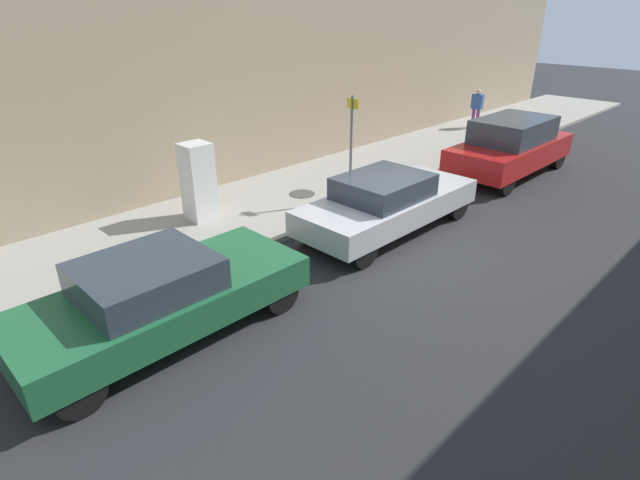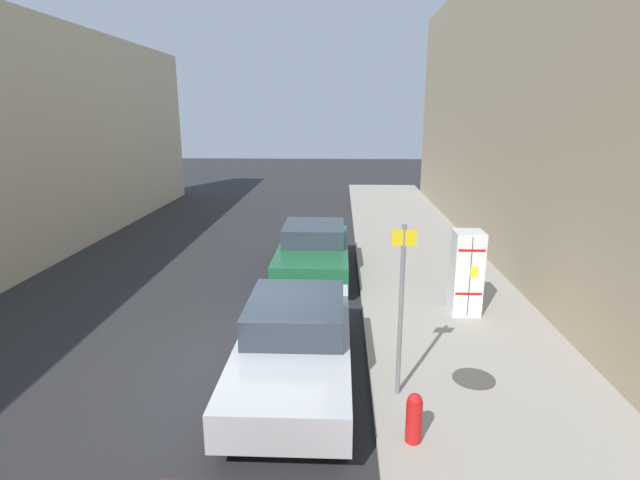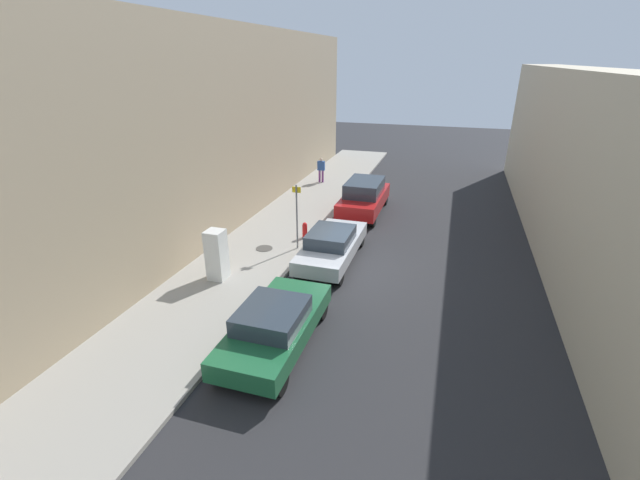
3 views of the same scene
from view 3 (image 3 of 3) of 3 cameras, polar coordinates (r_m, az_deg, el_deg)
The scene contains 12 objects.
ground_plane at distance 16.66m, azimuth 3.73°, elevation -3.81°, with size 80.00×80.00×0.00m, color #28282B.
sidewalk_slab at distance 17.88m, azimuth -8.80°, elevation -1.87°, with size 3.94×44.00×0.12m, color #9E998E.
building_facade_near at distance 18.00m, azimuth -18.11°, elevation 12.28°, with size 1.79×39.60×8.98m, color tan.
building_facade_across at distance 15.72m, azimuth 34.18°, elevation 4.55°, with size 2.10×37.40×7.17m, color beige.
discarded_refrigerator at distance 15.72m, azimuth -13.61°, elevation -1.93°, with size 0.62×0.65×1.85m.
manhole_cover at distance 18.18m, azimuth -7.45°, elevation -1.12°, with size 0.70×0.70×0.02m, color #47443F.
street_sign_post at distance 17.54m, azimuth -3.11°, elevation 3.50°, with size 0.36×0.07×2.75m.
fire_hydrant at distance 19.01m, azimuth -2.04°, elevation 1.36°, with size 0.22×0.22×0.72m.
pedestrian_walking_far at distance 27.75m, azimuth 0.15°, elevation 9.53°, with size 0.46×0.22×1.58m.
parked_sedan_green at distance 12.13m, azimuth -6.03°, elevation -11.17°, with size 1.89×4.59×1.39m.
parked_sedan_silver at distance 16.89m, azimuth 1.59°, elevation -0.65°, with size 1.81×4.78×1.40m.
parked_suv_red at distance 22.40m, azimuth 5.90°, elevation 5.80°, with size 1.93×4.81×1.76m.
Camera 3 is at (3.39, -14.48, 7.52)m, focal length 24.00 mm.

